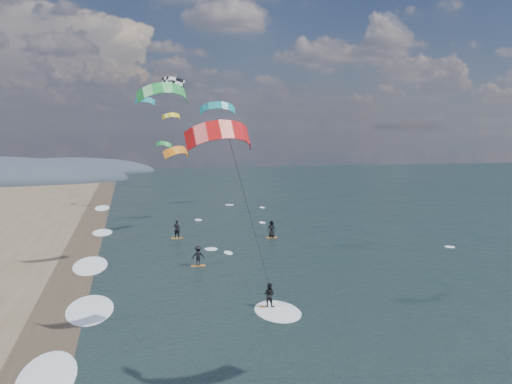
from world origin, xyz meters
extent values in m
cube|color=#382D23|center=(-12.00, 10.00, 0.00)|extent=(3.00, 240.00, 0.00)
ellipsoid|color=#3D4756|center=(-22.00, 120.00, 0.00)|extent=(40.00, 18.00, 7.00)
cube|color=orange|center=(0.05, 13.14, 0.03)|extent=(1.12, 0.34, 0.05)
imported|color=black|center=(0.05, 13.14, 0.76)|extent=(0.88, 0.85, 1.42)
ellipsoid|color=white|center=(0.35, 12.34, 0.00)|extent=(2.60, 4.20, 0.12)
cylinder|color=black|center=(-1.70, 10.14, 5.89)|extent=(0.02, 0.02, 11.51)
cube|color=orange|center=(-2.85, 24.07, 0.03)|extent=(1.10, 0.35, 0.05)
imported|color=black|center=(-2.85, 24.07, 0.80)|extent=(1.02, 0.65, 1.51)
cube|color=orange|center=(5.37, 33.77, 0.03)|extent=(1.10, 0.35, 0.05)
imported|color=black|center=(5.37, 33.77, 0.86)|extent=(0.94, 0.84, 1.62)
cube|color=orange|center=(-3.54, 35.43, 0.03)|extent=(1.10, 0.35, 0.05)
imported|color=black|center=(-3.54, 35.43, 0.90)|extent=(0.72, 0.59, 1.69)
ellipsoid|color=white|center=(-10.80, 6.00, 0.00)|extent=(2.40, 5.40, 0.11)
ellipsoid|color=white|center=(-10.80, 15.00, 0.00)|extent=(2.40, 5.40, 0.11)
ellipsoid|color=white|center=(-10.80, 26.00, 0.00)|extent=(2.40, 5.40, 0.11)
ellipsoid|color=white|center=(-10.80, 40.00, 0.00)|extent=(2.40, 5.40, 0.11)
ellipsoid|color=white|center=(-10.80, 58.00, 0.00)|extent=(2.40, 5.40, 0.11)
camera|label=1|loc=(-7.76, -18.50, 10.58)|focal=40.00mm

